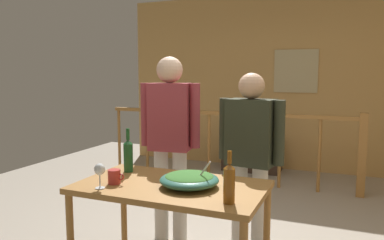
{
  "coord_description": "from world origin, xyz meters",
  "views": [
    {
      "loc": [
        0.84,
        -3.09,
        1.55
      ],
      "look_at": [
        -0.27,
        -0.39,
        1.19
      ],
      "focal_mm": 35.68,
      "sensor_mm": 36.0,
      "label": 1
    }
  ],
  "objects": [
    {
      "name": "back_wall",
      "position": [
        0.0,
        3.14,
        1.4
      ],
      "size": [
        5.54,
        0.1,
        2.8
      ],
      "primitive_type": "cube",
      "color": "tan",
      "rests_on": "ground_plane"
    },
    {
      "name": "framed_picture",
      "position": [
        0.06,
        3.08,
        1.58
      ],
      "size": [
        0.67,
        0.03,
        0.67
      ],
      "primitive_type": "cube",
      "color": "tan"
    },
    {
      "name": "stair_railing",
      "position": [
        -0.25,
        2.02,
        0.66
      ],
      "size": [
        3.64,
        0.1,
        1.06
      ],
      "color": "#9E6B33",
      "rests_on": "ground_plane"
    },
    {
      "name": "tv_console",
      "position": [
        -0.54,
        2.79,
        0.24
      ],
      "size": [
        0.9,
        0.4,
        0.49
      ],
      "primitive_type": "cube",
      "color": "#38281E",
      "rests_on": "ground_plane"
    },
    {
      "name": "flat_screen_tv",
      "position": [
        -0.54,
        2.75,
        0.73
      ],
      "size": [
        0.53,
        0.12,
        0.4
      ],
      "color": "black",
      "rests_on": "tv_console"
    },
    {
      "name": "serving_table",
      "position": [
        -0.27,
        -0.77,
        0.7
      ],
      "size": [
        1.29,
        0.75,
        0.78
      ],
      "color": "#9E6B33",
      "rests_on": "ground_plane"
    },
    {
      "name": "salad_bowl",
      "position": [
        -0.13,
        -0.78,
        0.83
      ],
      "size": [
        0.4,
        0.4,
        0.21
      ],
      "color": "#337060",
      "rests_on": "serving_table"
    },
    {
      "name": "wine_glass",
      "position": [
        -0.66,
        -1.04,
        0.9
      ],
      "size": [
        0.07,
        0.07,
        0.17
      ],
      "color": "silver",
      "rests_on": "serving_table"
    },
    {
      "name": "wine_bottle_green",
      "position": [
        -0.72,
        -0.59,
        0.92
      ],
      "size": [
        0.07,
        0.07,
        0.34
      ],
      "color": "#1E5628",
      "rests_on": "serving_table"
    },
    {
      "name": "wine_bottle_amber",
      "position": [
        0.22,
        -0.99,
        0.91
      ],
      "size": [
        0.07,
        0.07,
        0.32
      ],
      "color": "brown",
      "rests_on": "serving_table"
    },
    {
      "name": "mug_red",
      "position": [
        -0.64,
        -0.91,
        0.83
      ],
      "size": [
        0.12,
        0.09,
        0.1
      ],
      "color": "#B7332D",
      "rests_on": "serving_table"
    },
    {
      "name": "person_standing_left",
      "position": [
        -0.64,
        -0.01,
        1.0
      ],
      "size": [
        0.55,
        0.27,
        1.69
      ],
      "rotation": [
        0.0,
        0.0,
        3.28
      ],
      "color": "beige",
      "rests_on": "ground_plane"
    },
    {
      "name": "person_standing_right",
      "position": [
        0.1,
        -0.01,
        0.91
      ],
      "size": [
        0.57,
        0.27,
        1.55
      ],
      "rotation": [
        0.0,
        0.0,
        3.0
      ],
      "color": "beige",
      "rests_on": "ground_plane"
    }
  ]
}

